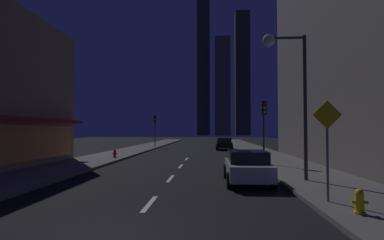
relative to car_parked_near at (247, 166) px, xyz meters
The scene contains 15 objects.
ground_plane 24.92m from the car_parked_near, 98.31° to the left, with size 78.00×136.00×0.10m, color black.
sidewalk_right 24.89m from the car_parked_near, 82.14° to the left, with size 4.00×76.00×0.15m, color #605E59.
sidewalk_left 26.84m from the car_parked_near, 113.27° to the left, with size 4.00×76.00×0.15m, color #605E59.
lane_marking_center 3.82m from the car_parked_near, 163.83° to the left, with size 0.16×23.00×0.01m.
skyscraper_distant_tall 137.17m from the car_parked_near, 92.11° to the left, with size 5.97×5.01×76.33m, color #423E31.
skyscraper_distant_mid 130.32m from the car_parked_near, 88.23° to the left, with size 7.00×6.05×45.34m, color #5F5A47.
skyscraper_distant_short 136.39m from the car_parked_near, 84.19° to the left, with size 6.72×7.04×58.34m, color #413E31.
car_parked_near is the anchor object (origin of this frame).
car_parked_far 23.72m from the car_parked_near, 90.00° to the left, with size 1.98×4.24×1.45m.
fire_hydrant_yellow_near 6.00m from the car_parked_near, 67.41° to the right, with size 0.42×0.30×0.65m.
fire_hydrant_far_left 14.55m from the car_parked_near, 130.78° to the left, with size 0.42×0.30×0.65m.
traffic_light_near_right 7.39m from the car_parked_near, 74.18° to the left, with size 0.32×0.48×4.20m.
traffic_light_far_left 28.78m from the car_parked_near, 108.50° to the left, with size 0.32×0.48×4.20m.
street_lamp_right 4.68m from the car_parked_near, ahead, with size 1.96×0.56×6.58m.
pedestrian_crossing_sign 4.77m from the car_parked_near, 64.21° to the right, with size 0.91×0.08×3.15m.
Camera 1 is at (1.95, -6.71, 2.36)m, focal length 29.00 mm.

